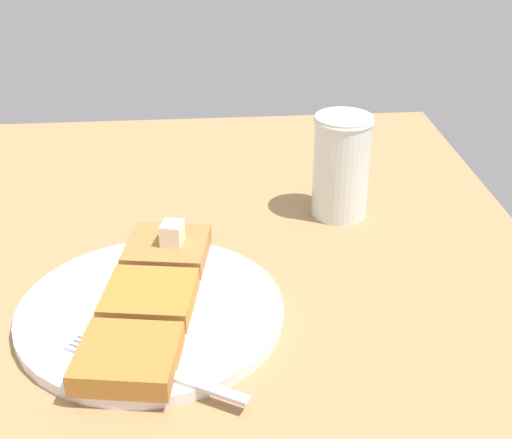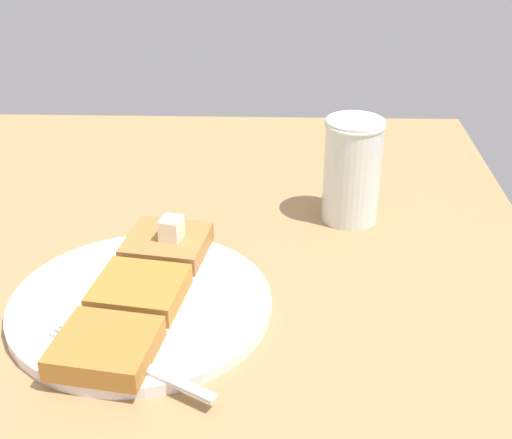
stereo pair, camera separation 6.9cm
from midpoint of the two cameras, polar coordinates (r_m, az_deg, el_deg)
The scene contains 8 objects.
table_surface at distance 69.68cm, azimuth -16.60°, elevation -6.98°, with size 91.91×91.91×2.72cm, color #9F784D.
plate at distance 64.50cm, azimuth -11.51°, elevation -7.30°, with size 23.49×23.49×1.08cm.
toast_slice_left at distance 70.24cm, azimuth -9.95°, elevation -2.50°, with size 7.39×7.68×1.90cm, color #A66F38.
toast_slice_middle at distance 63.68cm, azimuth -11.63°, elevation -6.26°, with size 7.39×7.68×1.90cm, color #AA732C.
toast_slice_right at distance 57.53cm, azimuth -13.72°, elevation -10.84°, with size 7.39×7.68×1.90cm, color #A86D2E.
butter_pat_primary at distance 68.84cm, azimuth -9.61°, elevation -1.19°, with size 2.18×1.96×2.18cm, color #F8E9CA.
fork at distance 57.73cm, azimuth -12.47°, elevation -11.50°, with size 9.37×14.51×0.36cm.
syrup_jar at distance 78.07cm, azimuth 4.29°, elevation 3.80°, with size 6.41×6.41×11.53cm.
Camera 1 is at (55.53, 11.65, 40.50)cm, focal length 50.00 mm.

